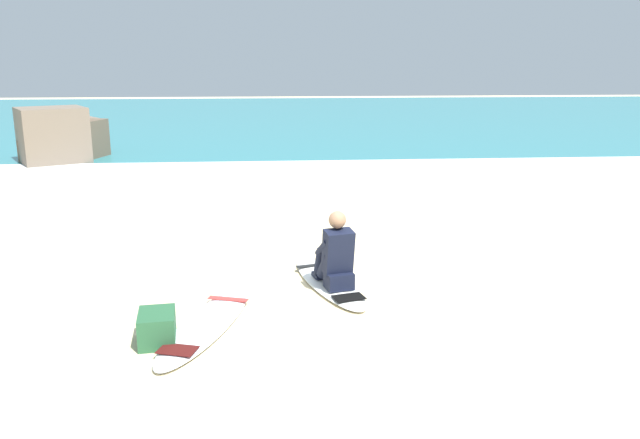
{
  "coord_description": "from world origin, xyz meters",
  "views": [
    {
      "loc": [
        -0.71,
        -7.91,
        2.8
      ],
      "look_at": [
        0.01,
        0.99,
        0.55
      ],
      "focal_mm": 36.19,
      "sensor_mm": 36.0,
      "label": 1
    }
  ],
  "objects_px": {
    "surfboard_main": "(329,282)",
    "beach_bag": "(157,328)",
    "surfer_seated": "(336,257)",
    "surfboard_spare_near": "(207,324)"
  },
  "relations": [
    {
      "from": "surfer_seated",
      "to": "surfboard_spare_near",
      "type": "relative_size",
      "value": 0.4
    },
    {
      "from": "surfboard_main",
      "to": "surfboard_spare_near",
      "type": "relative_size",
      "value": 0.93
    },
    {
      "from": "surfboard_spare_near",
      "to": "beach_bag",
      "type": "xyz_separation_m",
      "value": [
        -0.46,
        -0.36,
        0.12
      ]
    },
    {
      "from": "surfboard_main",
      "to": "surfer_seated",
      "type": "xyz_separation_m",
      "value": [
        0.06,
        -0.23,
        0.4
      ]
    },
    {
      "from": "surfboard_main",
      "to": "surfboard_spare_near",
      "type": "distance_m",
      "value": 1.87
    },
    {
      "from": "surfboard_main",
      "to": "surfer_seated",
      "type": "relative_size",
      "value": 2.3
    },
    {
      "from": "surfboard_main",
      "to": "beach_bag",
      "type": "bearing_deg",
      "value": -140.35
    },
    {
      "from": "surfboard_main",
      "to": "surfer_seated",
      "type": "bearing_deg",
      "value": -74.48
    },
    {
      "from": "surfboard_main",
      "to": "surfboard_spare_near",
      "type": "height_order",
      "value": "same"
    },
    {
      "from": "surfboard_main",
      "to": "beach_bag",
      "type": "distance_m",
      "value": 2.45
    }
  ]
}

